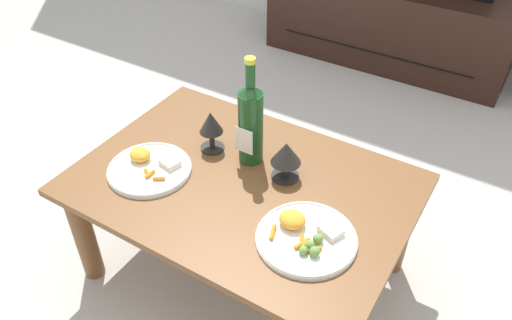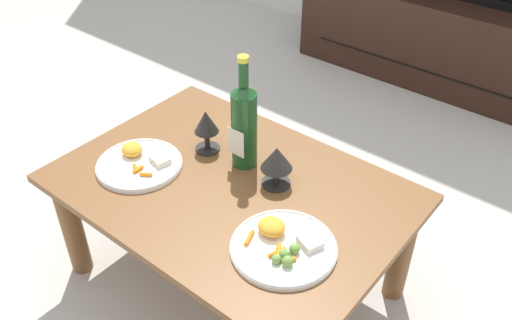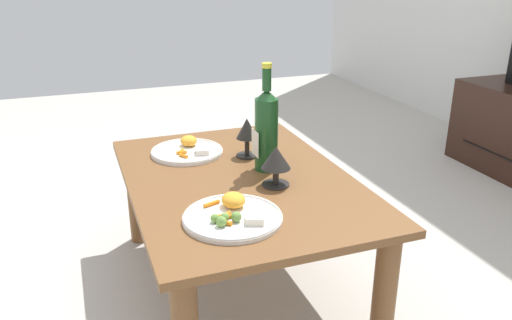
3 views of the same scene
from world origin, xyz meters
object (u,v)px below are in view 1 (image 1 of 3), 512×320
dining_table (243,199)px  tv_stand (388,23)px  goblet_left (211,125)px  dinner_plate_left (149,167)px  wine_bottle (251,121)px  dinner_plate_right (306,236)px  goblet_right (286,155)px

dining_table → tv_stand: (-0.15, 1.79, -0.12)m
goblet_left → dinner_plate_left: 0.24m
tv_stand → goblet_left: bearing=-91.1°
wine_bottle → tv_stand: bearing=93.7°
dinner_plate_right → tv_stand: bearing=102.6°
wine_bottle → goblet_left: 0.15m
goblet_right → dinner_plate_left: 0.44m
wine_bottle → dinner_plate_left: 0.36m
wine_bottle → goblet_right: size_ratio=2.78×
dining_table → goblet_right: size_ratio=7.80×
wine_bottle → dinner_plate_right: bearing=-35.0°
dining_table → goblet_left: (-0.18, 0.09, 0.17)m
wine_bottle → dinner_plate_right: size_ratio=1.31×
dining_table → wine_bottle: wine_bottle is taller
dining_table → goblet_left: bearing=153.0°
dining_table → tv_stand: tv_stand is taller
dinner_plate_right → goblet_right: bearing=131.2°
goblet_right → dinner_plate_left: bearing=-152.7°
tv_stand → goblet_left: 1.73m
wine_bottle → dinner_plate_left: bearing=-138.2°
dining_table → goblet_right: (0.10, 0.09, 0.16)m
tv_stand → wine_bottle: 1.72m
wine_bottle → goblet_right: (0.14, -0.02, -0.06)m
goblet_left → goblet_right: (0.28, -0.00, -0.01)m
wine_bottle → goblet_right: bearing=-8.5°
goblet_left → dinner_plate_right: 0.51m
dinner_plate_left → dinner_plate_right: (0.56, -0.00, 0.00)m
dining_table → goblet_left: size_ratio=7.11×
goblet_right → wine_bottle: bearing=171.5°
tv_stand → dinner_plate_left: 1.92m
dining_table → wine_bottle: 0.25m
tv_stand → dinner_plate_left: bearing=-94.2°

